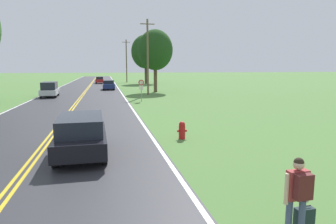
# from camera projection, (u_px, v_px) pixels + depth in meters

# --- Properties ---
(hitchhiker_person) EXTENTS (0.58, 0.42, 1.72)m
(hitchhiker_person) POSITION_uv_depth(u_px,v_px,m) (298.00, 190.00, 6.11)
(hitchhiker_person) COLOR #475175
(hitchhiker_person) RESTS_ON ground
(suitcase) EXTENTS (0.42, 0.20, 0.63)m
(suitcase) POSITION_uv_depth(u_px,v_px,m) (304.00, 221.00, 6.37)
(suitcase) COLOR #19282D
(suitcase) RESTS_ON ground
(fire_hydrant) EXTENTS (0.48, 0.32, 0.88)m
(fire_hydrant) POSITION_uv_depth(u_px,v_px,m) (182.00, 130.00, 14.84)
(fire_hydrant) COLOR red
(fire_hydrant) RESTS_ON ground
(traffic_sign) EXTENTS (0.60, 0.10, 2.28)m
(traffic_sign) POSITION_uv_depth(u_px,v_px,m) (141.00, 85.00, 30.83)
(traffic_sign) COLOR gray
(traffic_sign) RESTS_ON ground
(utility_pole_midground) EXTENTS (1.80, 0.24, 9.46)m
(utility_pole_midground) POSITION_uv_depth(u_px,v_px,m) (148.00, 56.00, 37.79)
(utility_pole_midground) COLOR brown
(utility_pole_midground) RESTS_ON ground
(utility_pole_far) EXTENTS (1.80, 0.24, 9.91)m
(utility_pole_far) POSITION_uv_depth(u_px,v_px,m) (126.00, 60.00, 70.30)
(utility_pole_far) COLOR brown
(utility_pole_far) RESTS_ON ground
(tree_left_verge) EXTENTS (6.27, 6.27, 10.47)m
(tree_left_verge) POSITION_uv_depth(u_px,v_px,m) (146.00, 52.00, 64.39)
(tree_left_verge) COLOR #473828
(tree_left_verge) RESTS_ON ground
(tree_right_cluster) EXTENTS (4.95, 4.95, 8.80)m
(tree_right_cluster) POSITION_uv_depth(u_px,v_px,m) (155.00, 50.00, 42.23)
(tree_right_cluster) COLOR brown
(tree_right_cluster) RESTS_ON ground
(car_black_suv_approaching) EXTENTS (2.01, 4.48, 1.61)m
(car_black_suv_approaching) POSITION_uv_depth(u_px,v_px,m) (81.00, 134.00, 12.02)
(car_black_suv_approaching) COLOR black
(car_black_suv_approaching) RESTS_ON ground
(car_silver_van_mid_near) EXTENTS (2.01, 4.62, 1.80)m
(car_silver_van_mid_near) POSITION_uv_depth(u_px,v_px,m) (50.00, 89.00, 35.86)
(car_silver_van_mid_near) COLOR black
(car_silver_van_mid_near) RESTS_ON ground
(car_dark_blue_sedan_mid_far) EXTENTS (1.86, 4.24, 1.48)m
(car_dark_blue_sedan_mid_far) POSITION_uv_depth(u_px,v_px,m) (109.00, 85.00, 47.74)
(car_dark_blue_sedan_mid_far) COLOR black
(car_dark_blue_sedan_mid_far) RESTS_ON ground
(car_red_sedan_receding) EXTENTS (1.82, 4.55, 1.48)m
(car_red_sedan_receding) POSITION_uv_depth(u_px,v_px,m) (100.00, 80.00, 66.16)
(car_red_sedan_receding) COLOR black
(car_red_sedan_receding) RESTS_ON ground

